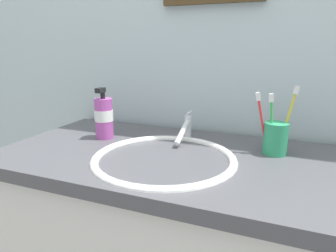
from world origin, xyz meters
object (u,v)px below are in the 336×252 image
object	(u,v)px
toothbrush_red	(262,118)
toothbrush_yellow	(289,115)
faucet	(186,129)
toothbrush_green	(272,120)
toothbrush_cup	(275,138)
soap_dispenser	(104,117)

from	to	relation	value
toothbrush_red	toothbrush_yellow	bearing A→B (deg)	21.96
faucet	toothbrush_green	xyz separation A→B (m)	(0.27, -0.03, 0.06)
toothbrush_cup	toothbrush_red	size ratio (longest dim) A/B	0.53
toothbrush_cup	toothbrush_green	size ratio (longest dim) A/B	0.54
faucet	toothbrush_green	bearing A→B (deg)	-6.93
toothbrush_green	soap_dispenser	world-z (taller)	toothbrush_green
faucet	toothbrush_yellow	bearing A→B (deg)	-0.54
toothbrush_green	toothbrush_yellow	xyz separation A→B (m)	(0.04, 0.03, 0.01)
toothbrush_cup	toothbrush_red	distance (m)	0.07
faucet	soap_dispenser	distance (m)	0.28
toothbrush_cup	toothbrush_yellow	xyz separation A→B (m)	(0.03, 0.02, 0.07)
toothbrush_yellow	toothbrush_green	bearing A→B (deg)	-146.30
faucet	toothbrush_red	xyz separation A→B (m)	(0.24, -0.03, 0.06)
faucet	toothbrush_green	size ratio (longest dim) A/B	0.90
toothbrush_green	toothbrush_yellow	size ratio (longest dim) A/B	0.89
faucet	toothbrush_cup	bearing A→B (deg)	-4.85
toothbrush_cup	toothbrush_green	world-z (taller)	toothbrush_green
faucet	soap_dispenser	size ratio (longest dim) A/B	0.89
soap_dispenser	toothbrush_yellow	bearing A→B (deg)	6.93
toothbrush_green	soap_dispenser	size ratio (longest dim) A/B	0.99
faucet	soap_dispenser	xyz separation A→B (m)	(-0.27, -0.07, 0.03)
toothbrush_cup	soap_dispenser	world-z (taller)	soap_dispenser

